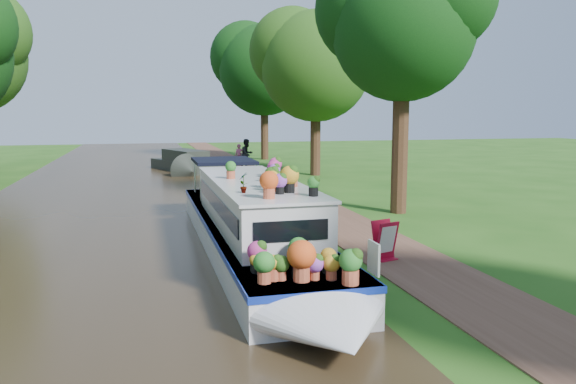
{
  "coord_description": "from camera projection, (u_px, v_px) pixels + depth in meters",
  "views": [
    {
      "loc": [
        -4.8,
        -14.75,
        3.5
      ],
      "look_at": [
        -0.93,
        0.14,
        1.3
      ],
      "focal_mm": 35.0,
      "sensor_mm": 36.0,
      "label": 1
    }
  ],
  "objects": [
    {
      "name": "sandwich_board",
      "position": [
        385.0,
        242.0,
        13.25
      ],
      "size": [
        0.62,
        0.62,
        0.93
      ],
      "rotation": [
        0.0,
        0.0,
        0.32
      ],
      "color": "#AF0C27",
      "rests_on": "towpath"
    },
    {
      "name": "tree_near_far",
      "position": [
        264.0,
        63.0,
        40.81
      ],
      "size": [
        7.59,
        7.26,
        10.3
      ],
      "color": "#331E11",
      "rests_on": "ground"
    },
    {
      "name": "verge_plant",
      "position": [
        300.0,
        229.0,
        15.71
      ],
      "size": [
        0.45,
        0.39,
        0.47
      ],
      "primitive_type": "imported",
      "rotation": [
        0.0,
        0.0,
        -0.06
      ],
      "color": "#1E651F",
      "rests_on": "ground"
    },
    {
      "name": "plant_boat",
      "position": [
        254.0,
        223.0,
        13.52
      ],
      "size": [
        2.29,
        13.52,
        2.29
      ],
      "color": "silver",
      "rests_on": "canal_water"
    },
    {
      "name": "towpath",
      "position": [
        361.0,
        234.0,
        16.12
      ],
      "size": [
        2.2,
        100.0,
        0.03
      ],
      "primitive_type": "cube",
      "color": "#513425",
      "rests_on": "ground"
    },
    {
      "name": "second_boat",
      "position": [
        185.0,
        163.0,
        33.15
      ],
      "size": [
        3.89,
        6.99,
        1.27
      ],
      "rotation": [
        0.0,
        0.0,
        0.38
      ],
      "color": "black",
      "rests_on": "canal_water"
    },
    {
      "name": "pedestrian_dark",
      "position": [
        247.0,
        154.0,
        34.35
      ],
      "size": [
        1.13,
        1.08,
        1.83
      ],
      "primitive_type": "imported",
      "rotation": [
        0.0,
        0.0,
        0.61
      ],
      "color": "black",
      "rests_on": "towpath"
    },
    {
      "name": "ground",
      "position": [
        321.0,
        237.0,
        15.82
      ],
      "size": [
        100.0,
        100.0,
        0.0
      ],
      "primitive_type": "plane",
      "color": "#204C13",
      "rests_on": "ground"
    },
    {
      "name": "tree_near_mid",
      "position": [
        315.0,
        57.0,
        30.48
      ],
      "size": [
        6.9,
        6.6,
        9.4
      ],
      "color": "#331E11",
      "rests_on": "ground"
    },
    {
      "name": "canal_water",
      "position": [
        98.0,
        250.0,
        14.33
      ],
      "size": [
        10.0,
        100.0,
        0.02
      ],
      "primitive_type": "cube",
      "color": "black",
      "rests_on": "ground"
    },
    {
      "name": "pedestrian_pink",
      "position": [
        239.0,
        156.0,
        35.05
      ],
      "size": [
        0.62,
        0.5,
        1.49
      ],
      "primitive_type": "imported",
      "rotation": [
        0.0,
        0.0,
        -0.29
      ],
      "color": "pink",
      "rests_on": "towpath"
    },
    {
      "name": "tree_near_overhang",
      "position": [
        402.0,
        18.0,
        18.77
      ],
      "size": [
        5.52,
        5.28,
        8.99
      ],
      "color": "#331E11",
      "rests_on": "ground"
    }
  ]
}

